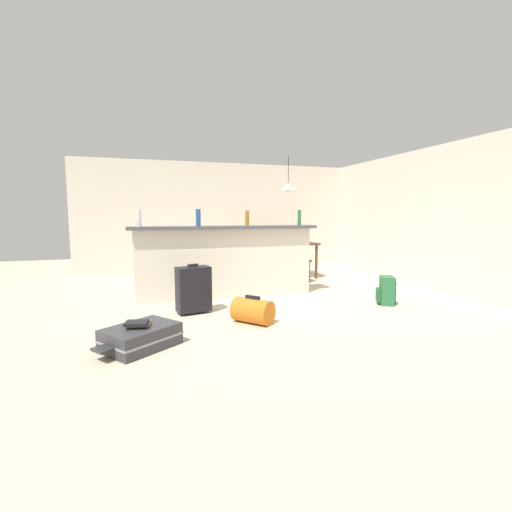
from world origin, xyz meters
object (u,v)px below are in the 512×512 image
Objects in this scene: bottle_amber at (247,218)px; pendant_lamp at (288,187)px; bottle_white at (139,218)px; suitcase_upright_black at (193,289)px; backpack_green at (386,291)px; duffel_bag_orange at (253,311)px; bottle_green at (299,217)px; book_stack at (138,323)px; dining_table at (288,247)px; dining_chair_near_partition at (296,256)px; dining_chair_far_side at (280,251)px; bottle_blue at (198,218)px; suitcase_flat_charcoal at (141,337)px.

bottle_amber is 1.90m from pendant_lamp.
suitcase_upright_black is (0.67, -0.76, -0.94)m from bottle_white.
backpack_green is 2.17m from duffel_bag_orange.
bottle_green reaches higher than book_stack.
dining_chair_near_partition is at bearing -93.47° from dining_table.
dining_chair_far_side is at bearing 84.33° from pendant_lamp.
suitcase_upright_black is at bearing -139.56° from bottle_amber.
bottle_blue is at bearing -167.89° from bottle_amber.
bottle_white is 3.36m from dining_table.
backpack_green reaches higher than book_stack.
pendant_lamp reaches higher than suitcase_flat_charcoal.
bottle_white is at bearing 131.53° from suitcase_upright_black.
dining_chair_near_partition is at bearing 43.92° from book_stack.
book_stack is (-1.70, -1.98, -1.02)m from bottle_amber.
dining_table is at bearing 60.15° from duffel_bag_orange.
dining_table is 1.51× the size of pendant_lamp.
dining_table is (0.42, 1.48, -0.63)m from bottle_green.
pendant_lamp reaches higher than backpack_green.
bottle_blue reaches higher than duffel_bag_orange.
dining_table is at bearing 26.24° from bottle_white.
bottle_blue is 1.18m from suitcase_upright_black.
dining_table is at bearing 44.13° from suitcase_upright_black.
book_stack reaches higher than suitcase_flat_charcoal.
backpack_green is (3.46, 0.75, 0.09)m from suitcase_flat_charcoal.
pendant_lamp is 4.73m from suitcase_flat_charcoal.
bottle_amber is 0.95× the size of bottle_green.
dining_chair_far_side reaches higher than dining_table.
bottle_amber is 0.88m from bottle_green.
bottle_amber is at bearing 49.35° from book_stack.
pendant_lamp reaches higher than duffel_bag_orange.
dining_chair_near_partition is (-0.03, -0.50, -0.13)m from dining_table.
dining_chair_near_partition is (2.08, 1.05, -0.76)m from bottle_blue.
dining_table is at bearing 48.44° from suitcase_flat_charcoal.
dining_chair_near_partition reaches higher than book_stack.
book_stack is at bearing -116.05° from bottle_blue.
duffel_bag_orange reaches higher than book_stack.
book_stack is at bearing -160.93° from duffel_bag_orange.
dining_chair_far_side is 1.50m from pendant_lamp.
bottle_white is 0.37× the size of suitcase_upright_black.
dining_chair_near_partition is at bearing 26.76° from bottle_blue.
backpack_green is at bearing -34.37° from bottle_amber.
suitcase_flat_charcoal is 0.14m from book_stack.
bottle_green is at bearing 21.51° from suitcase_upright_black.
dining_chair_far_side is at bearing 33.82° from bottle_white.
duffel_bag_orange is (0.63, -0.67, -0.18)m from suitcase_upright_black.
dining_table reaches higher than backpack_green.
suitcase_flat_charcoal is at bearing -127.54° from dining_chair_far_side.
pendant_lamp is at bearing 46.11° from bottle_amber.
bottle_white is at bearing 161.85° from backpack_green.
dining_chair_far_side is at bearing 52.26° from book_stack.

